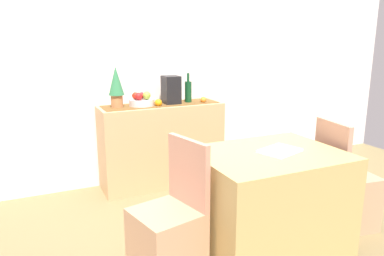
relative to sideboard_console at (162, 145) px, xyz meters
name	(u,v)px	position (x,y,z in m)	size (l,w,h in m)	color
ground_plane	(208,220)	(0.07, -0.92, -0.44)	(6.40, 6.40, 0.02)	olive
room_wall_rear	(158,55)	(0.07, 0.26, 0.92)	(6.40, 0.06, 2.70)	silver
sideboard_console	(162,145)	(0.00, 0.00, 0.00)	(1.27, 0.42, 0.87)	tan
table_runner	(161,104)	(0.00, 0.00, 0.44)	(1.19, 0.32, 0.01)	brown
fruit_bowl	(142,102)	(-0.21, 0.00, 0.47)	(0.25, 0.25, 0.06)	silver
apple_upper	(139,96)	(-0.25, -0.05, 0.54)	(0.07, 0.07, 0.07)	red
apple_front	(135,96)	(-0.26, 0.02, 0.54)	(0.07, 0.07, 0.07)	red
apple_center	(142,95)	(-0.19, 0.03, 0.54)	(0.06, 0.06, 0.06)	red
apple_rear	(147,96)	(-0.17, -0.05, 0.54)	(0.08, 0.08, 0.08)	#8AA137
wine_bottle	(188,91)	(0.30, 0.00, 0.55)	(0.07, 0.07, 0.31)	#10401F
coffee_maker	(171,90)	(0.11, 0.00, 0.58)	(0.16, 0.18, 0.29)	black
potted_plant	(116,85)	(-0.46, 0.00, 0.65)	(0.15, 0.15, 0.40)	#AE6F42
orange_loose_mid	(203,100)	(0.44, -0.08, 0.47)	(0.06, 0.06, 0.06)	orange
orange_loose_end	(158,103)	(-0.06, -0.08, 0.47)	(0.07, 0.07, 0.07)	orange
dining_table	(268,201)	(0.27, -1.49, -0.06)	(1.03, 0.80, 0.74)	tan
open_book	(280,151)	(0.34, -1.51, 0.32)	(0.28, 0.21, 0.02)	white
chair_near_window	(169,236)	(-0.51, -1.49, -0.17)	(0.48, 0.48, 0.90)	tan
chair_by_corner	(344,195)	(1.05, -1.49, -0.17)	(0.45, 0.45, 0.90)	tan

